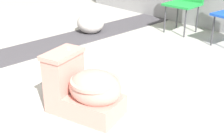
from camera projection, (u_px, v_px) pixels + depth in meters
The scene contains 4 objects.
ground_plane at pixel (81, 94), 2.91m from camera, with size 14.00×14.00×0.00m, color #A8A59E.
gravel_strip at pixel (48, 45), 4.13m from camera, with size 0.56×8.00×0.01m, color #423F44.
toilet at pixel (85, 89), 2.52m from camera, with size 0.71×0.54×0.52m.
boulder_near at pixel (90, 23), 4.60m from camera, with size 0.40×0.39×0.30m, color #B7B2AD.
Camera 1 is at (2.07, -1.53, 1.39)m, focal length 50.00 mm.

